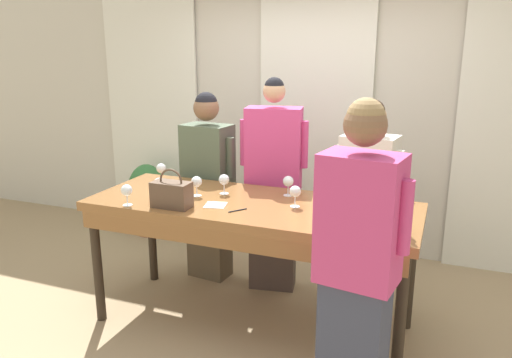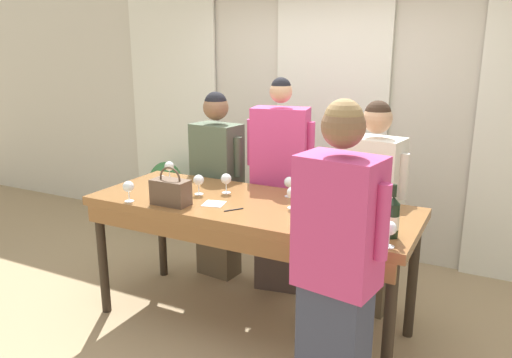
{
  "view_description": "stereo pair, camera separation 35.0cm",
  "coord_description": "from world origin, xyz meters",
  "px_view_note": "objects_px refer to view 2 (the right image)",
  "views": [
    {
      "loc": [
        1.26,
        -3.13,
        2.03
      ],
      "look_at": [
        0.0,
        0.09,
        1.11
      ],
      "focal_mm": 35.0,
      "sensor_mm": 36.0,
      "label": 1
    },
    {
      "loc": [
        1.58,
        -2.99,
        2.03
      ],
      "look_at": [
        0.0,
        0.09,
        1.11
      ],
      "focal_mm": 35.0,
      "sensor_mm": 36.0,
      "label": 2
    }
  ],
  "objects_px": {
    "wine_glass_front_left": "(226,179)",
    "wine_glass_by_bottle": "(390,229)",
    "tasting_bar": "(249,215)",
    "wine_glass_front_mid": "(322,187)",
    "wine_glass_back_mid": "(387,197)",
    "wine_glass_by_handbag": "(330,198)",
    "wine_glass_center_left": "(293,193)",
    "wine_glass_near_host": "(199,180)",
    "handbag": "(171,191)",
    "potted_plant": "(166,192)",
    "guest_pink_top": "(280,187)",
    "wine_glass_center_mid": "(289,183)",
    "wine_glass_back_left": "(162,181)",
    "guest_olive_jacket": "(217,184)",
    "wine_glass_center_right": "(128,187)",
    "host_pouring": "(337,272)",
    "wine_glass_back_right": "(169,167)",
    "guest_cream_sweater": "(372,207)",
    "wine_bottle": "(392,218)",
    "wine_glass_front_right": "(373,190)"
  },
  "relations": [
    {
      "from": "wine_glass_front_left",
      "to": "wine_glass_by_bottle",
      "type": "relative_size",
      "value": 1.0
    },
    {
      "from": "tasting_bar",
      "to": "wine_glass_front_mid",
      "type": "height_order",
      "value": "wine_glass_front_mid"
    },
    {
      "from": "wine_glass_back_mid",
      "to": "wine_glass_by_handbag",
      "type": "relative_size",
      "value": 1.0
    },
    {
      "from": "wine_glass_center_left",
      "to": "wine_glass_by_bottle",
      "type": "bearing_deg",
      "value": -27.7
    },
    {
      "from": "tasting_bar",
      "to": "wine_glass_near_host",
      "type": "relative_size",
      "value": 15.62
    },
    {
      "from": "handbag",
      "to": "wine_glass_front_mid",
      "type": "bearing_deg",
      "value": 31.59
    },
    {
      "from": "wine_glass_front_mid",
      "to": "potted_plant",
      "type": "relative_size",
      "value": 0.19
    },
    {
      "from": "guest_pink_top",
      "to": "wine_glass_front_left",
      "type": "bearing_deg",
      "value": -112.94
    },
    {
      "from": "wine_glass_center_mid",
      "to": "wine_glass_by_bottle",
      "type": "xyz_separation_m",
      "value": [
        0.87,
        -0.63,
        0.0
      ]
    },
    {
      "from": "wine_glass_front_left",
      "to": "wine_glass_front_mid",
      "type": "xyz_separation_m",
      "value": [
        0.71,
        0.14,
        0.0
      ]
    },
    {
      "from": "wine_glass_by_bottle",
      "to": "potted_plant",
      "type": "distance_m",
      "value": 3.35
    },
    {
      "from": "wine_glass_center_mid",
      "to": "wine_glass_back_left",
      "type": "distance_m",
      "value": 0.94
    },
    {
      "from": "guest_olive_jacket",
      "to": "wine_glass_front_left",
      "type": "bearing_deg",
      "value": -52.31
    },
    {
      "from": "wine_glass_by_bottle",
      "to": "wine_glass_center_left",
      "type": "bearing_deg",
      "value": 152.3
    },
    {
      "from": "wine_glass_front_mid",
      "to": "guest_pink_top",
      "type": "distance_m",
      "value": 0.64
    },
    {
      "from": "wine_glass_center_right",
      "to": "host_pouring",
      "type": "distance_m",
      "value": 1.71
    },
    {
      "from": "wine_glass_front_mid",
      "to": "wine_glass_center_mid",
      "type": "xyz_separation_m",
      "value": [
        -0.25,
        -0.01,
        -0.0
      ]
    },
    {
      "from": "wine_glass_center_right",
      "to": "wine_glass_back_right",
      "type": "height_order",
      "value": "same"
    },
    {
      "from": "wine_glass_front_mid",
      "to": "wine_glass_by_bottle",
      "type": "distance_m",
      "value": 0.89
    },
    {
      "from": "wine_glass_back_right",
      "to": "guest_olive_jacket",
      "type": "height_order",
      "value": "guest_olive_jacket"
    },
    {
      "from": "tasting_bar",
      "to": "wine_glass_front_mid",
      "type": "distance_m",
      "value": 0.56
    },
    {
      "from": "guest_olive_jacket",
      "to": "guest_pink_top",
      "type": "relative_size",
      "value": 0.93
    },
    {
      "from": "host_pouring",
      "to": "potted_plant",
      "type": "relative_size",
      "value": 2.27
    },
    {
      "from": "wine_glass_front_left",
      "to": "potted_plant",
      "type": "relative_size",
      "value": 0.19
    },
    {
      "from": "handbag",
      "to": "wine_glass_back_left",
      "type": "distance_m",
      "value": 0.26
    },
    {
      "from": "wine_glass_back_right",
      "to": "guest_cream_sweater",
      "type": "height_order",
      "value": "guest_cream_sweater"
    },
    {
      "from": "handbag",
      "to": "wine_glass_back_left",
      "type": "height_order",
      "value": "handbag"
    },
    {
      "from": "potted_plant",
      "to": "wine_glass_by_handbag",
      "type": "bearing_deg",
      "value": -28.97
    },
    {
      "from": "tasting_bar",
      "to": "wine_glass_center_left",
      "type": "xyz_separation_m",
      "value": [
        0.32,
        0.04,
        0.19
      ]
    },
    {
      "from": "handbag",
      "to": "host_pouring",
      "type": "distance_m",
      "value": 1.43
    },
    {
      "from": "wine_glass_center_right",
      "to": "wine_glass_by_handbag",
      "type": "bearing_deg",
      "value": 16.32
    },
    {
      "from": "wine_glass_front_mid",
      "to": "guest_cream_sweater",
      "type": "height_order",
      "value": "guest_cream_sweater"
    },
    {
      "from": "potted_plant",
      "to": "handbag",
      "type": "bearing_deg",
      "value": -51.3
    },
    {
      "from": "wine_glass_back_mid",
      "to": "potted_plant",
      "type": "height_order",
      "value": "wine_glass_back_mid"
    },
    {
      "from": "wine_bottle",
      "to": "wine_glass_front_right",
      "type": "bearing_deg",
      "value": 114.32
    },
    {
      "from": "wine_glass_near_host",
      "to": "host_pouring",
      "type": "xyz_separation_m",
      "value": [
        1.32,
        -0.74,
        -0.14
      ]
    },
    {
      "from": "guest_olive_jacket",
      "to": "host_pouring",
      "type": "distance_m",
      "value": 2.07
    },
    {
      "from": "potted_plant",
      "to": "wine_glass_by_bottle",
      "type": "bearing_deg",
      "value": -30.91
    },
    {
      "from": "wine_bottle",
      "to": "wine_glass_by_handbag",
      "type": "relative_size",
      "value": 2.11
    },
    {
      "from": "wine_glass_center_left",
      "to": "guest_pink_top",
      "type": "distance_m",
      "value": 0.73
    },
    {
      "from": "wine_glass_near_host",
      "to": "wine_glass_front_left",
      "type": "bearing_deg",
      "value": 36.2
    },
    {
      "from": "wine_glass_back_mid",
      "to": "wine_glass_back_right",
      "type": "height_order",
      "value": "same"
    },
    {
      "from": "wine_glass_front_right",
      "to": "wine_glass_near_host",
      "type": "xyz_separation_m",
      "value": [
        -1.22,
        -0.34,
        0.0
      ]
    },
    {
      "from": "wine_glass_back_left",
      "to": "wine_glass_by_handbag",
      "type": "distance_m",
      "value": 1.26
    },
    {
      "from": "wine_glass_center_mid",
      "to": "wine_glass_by_bottle",
      "type": "relative_size",
      "value": 1.0
    },
    {
      "from": "wine_glass_front_right",
      "to": "wine_glass_back_right",
      "type": "relative_size",
      "value": 1.0
    },
    {
      "from": "wine_glass_by_handbag",
      "to": "wine_glass_front_mid",
      "type": "bearing_deg",
      "value": 120.16
    },
    {
      "from": "guest_olive_jacket",
      "to": "wine_glass_center_mid",
      "type": "bearing_deg",
      "value": -23.79
    },
    {
      "from": "wine_glass_front_left",
      "to": "wine_glass_center_right",
      "type": "height_order",
      "value": "same"
    },
    {
      "from": "wine_glass_near_host",
      "to": "wine_glass_by_bottle",
      "type": "height_order",
      "value": "same"
    }
  ]
}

